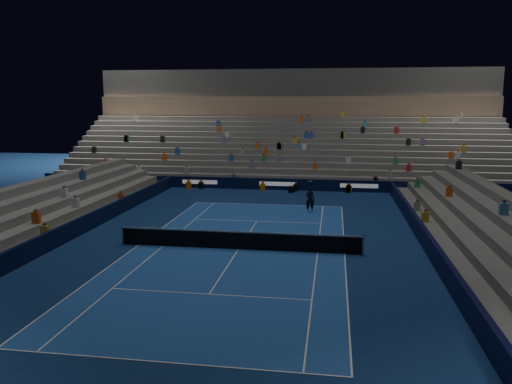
{
  "coord_description": "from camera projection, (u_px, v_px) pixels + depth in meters",
  "views": [
    {
      "loc": [
        4.81,
        -25.27,
        7.63
      ],
      "look_at": [
        0.0,
        6.0,
        2.0
      ],
      "focal_mm": 35.69,
      "sensor_mm": 36.0,
      "label": 1
    }
  ],
  "objects": [
    {
      "name": "grandstand_west",
      "position": [
        8.0,
        223.0,
        28.46
      ],
      "size": [
        5.0,
        37.0,
        2.5
      ],
      "color": "slate",
      "rests_on": "ground"
    },
    {
      "name": "court_surface",
      "position": [
        239.0,
        249.0,
        26.65
      ],
      "size": [
        10.97,
        23.77,
        0.01
      ],
      "primitive_type": "cube",
      "color": "#1C4B9C",
      "rests_on": "ground"
    },
    {
      "name": "broadcast_camera",
      "position": [
        291.0,
        189.0,
        43.27
      ],
      "size": [
        0.56,
        0.92,
        0.54
      ],
      "color": "black",
      "rests_on": "ground"
    },
    {
      "name": "grandstand_east",
      "position": [
        507.0,
        243.0,
        24.52
      ],
      "size": [
        5.0,
        37.0,
        2.5
      ],
      "color": "#605F5B",
      "rests_on": "ground"
    },
    {
      "name": "tennis_net",
      "position": [
        239.0,
        240.0,
        26.56
      ],
      "size": [
        12.9,
        0.1,
        1.1
      ],
      "color": "#B2B2B7",
      "rests_on": "ground"
    },
    {
      "name": "sponsor_barrier_far",
      "position": [
        278.0,
        184.0,
        44.56
      ],
      "size": [
        44.0,
        0.25,
        1.0
      ],
      "primitive_type": "cube",
      "color": "black",
      "rests_on": "ground"
    },
    {
      "name": "tennis_player",
      "position": [
        310.0,
        199.0,
        35.52
      ],
      "size": [
        0.68,
        0.47,
        1.79
      ],
      "primitive_type": "imported",
      "rotation": [
        0.0,
        0.0,
        3.21
      ],
      "color": "black",
      "rests_on": "ground"
    },
    {
      "name": "grandstand_main",
      "position": [
        288.0,
        143.0,
        53.2
      ],
      "size": [
        44.0,
        15.2,
        11.2
      ],
      "color": "slate",
      "rests_on": "ground"
    },
    {
      "name": "sponsor_barrier_west",
      "position": [
        66.0,
        233.0,
        28.01
      ],
      "size": [
        0.25,
        37.0,
        1.0
      ],
      "primitive_type": "cube",
      "color": "black",
      "rests_on": "ground"
    },
    {
      "name": "sponsor_barrier_east",
      "position": [
        431.0,
        248.0,
        25.11
      ],
      "size": [
        0.25,
        37.0,
        1.0
      ],
      "primitive_type": "cube",
      "color": "black",
      "rests_on": "ground"
    },
    {
      "name": "ground",
      "position": [
        239.0,
        249.0,
        26.65
      ],
      "size": [
        90.0,
        90.0,
        0.0
      ],
      "primitive_type": "plane",
      "color": "navy",
      "rests_on": "ground"
    }
  ]
}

